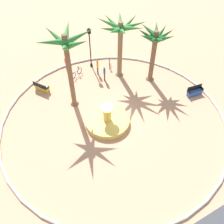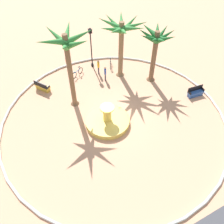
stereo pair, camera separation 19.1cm
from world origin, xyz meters
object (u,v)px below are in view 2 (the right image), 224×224
at_px(palm_tree_by_curb, 156,42).
at_px(person_cyclist_helmet, 67,63).
at_px(bench_west, 195,93).
at_px(bench_east, 42,87).
at_px(palm_tree_mid_plaza, 67,51).
at_px(lamppost, 91,45).
at_px(fountain, 107,121).
at_px(bicycle_red_frame, 77,73).
at_px(person_pedestrian_stroll, 105,73).
at_px(palm_tree_near_fountain, 121,33).
at_px(bicycle_by_lamppost, 111,63).
at_px(person_cyclist_photo, 98,66).

relative_size(palm_tree_by_curb, person_cyclist_helmet, 3.32).
bearing_deg(bench_west, palm_tree_by_curb, -59.61).
bearing_deg(palm_tree_by_curb, bench_east, -18.30).
bearing_deg(palm_tree_mid_plaza, person_cyclist_helmet, -102.81).
distance_m(palm_tree_mid_plaza, lamppost, 6.87).
height_order(fountain, person_cyclist_helmet, fountain).
bearing_deg(bicycle_red_frame, person_pedestrian_stroll, 138.64).
bearing_deg(palm_tree_mid_plaza, person_pedestrian_stroll, -154.58).
bearing_deg(bench_east, person_pedestrian_stroll, 167.14).
bearing_deg(bicycle_red_frame, bench_east, 8.69).
bearing_deg(lamppost, palm_tree_near_fountain, 124.55).
distance_m(palm_tree_by_curb, bench_east, 11.68).
distance_m(fountain, person_pedestrian_stroll, 6.01).
bearing_deg(bicycle_by_lamppost, fountain, 61.35).
xyz_separation_m(palm_tree_near_fountain, lamppost, (1.96, -2.84, -2.15)).
xyz_separation_m(bench_west, lamppost, (6.81, -9.05, 2.28)).
distance_m(bicycle_by_lamppost, person_pedestrian_stroll, 2.59).
xyz_separation_m(palm_tree_near_fountain, person_cyclist_photo, (1.92, -1.25, -3.84)).
bearing_deg(lamppost, palm_tree_mid_plaza, 51.45).
bearing_deg(bicycle_by_lamppost, palm_tree_near_fountain, 95.77).
xyz_separation_m(palm_tree_mid_plaza, bicycle_red_frame, (-1.76, -3.94, -5.17)).
bearing_deg(palm_tree_near_fountain, bench_west, 128.01).
relative_size(palm_tree_by_curb, bicycle_red_frame, 3.64).
relative_size(bicycle_red_frame, person_pedestrian_stroll, 0.93).
xyz_separation_m(palm_tree_mid_plaza, lamppost, (-3.88, -4.86, -2.92)).
height_order(bench_east, bicycle_by_lamppost, bench_east).
height_order(palm_tree_mid_plaza, person_cyclist_helmet, palm_tree_mid_plaza).
distance_m(bicycle_red_frame, person_cyclist_photo, 2.32).
height_order(fountain, bench_east, fountain).
bearing_deg(lamppost, person_cyclist_helmet, -10.58).
height_order(lamppost, person_cyclist_helmet, lamppost).
xyz_separation_m(person_cyclist_helmet, person_pedestrian_stroll, (-2.83, 3.44, -0.02)).
relative_size(bicycle_red_frame, person_cyclist_helmet, 0.91).
xyz_separation_m(palm_tree_by_curb, person_cyclist_photo, (4.39, -3.38, -3.32)).
bearing_deg(bench_east, bicycle_red_frame, -171.31).
bearing_deg(person_pedestrian_stroll, bicycle_red_frame, -41.36).
distance_m(fountain, palm_tree_mid_plaza, 6.53).
xyz_separation_m(bicycle_red_frame, person_pedestrian_stroll, (-2.29, 2.01, 0.54)).
bearing_deg(palm_tree_mid_plaza, bench_east, -57.26).
bearing_deg(bench_east, bicycle_by_lamppost, -175.94).
distance_m(lamppost, bicycle_red_frame, 3.22).
relative_size(palm_tree_mid_plaza, bench_west, 4.39).
relative_size(bench_west, person_pedestrian_stroll, 1.00).
bearing_deg(person_pedestrian_stroll, palm_tree_mid_plaza, 25.42).
relative_size(person_cyclist_photo, person_pedestrian_stroll, 1.02).
distance_m(bicycle_red_frame, person_cyclist_helmet, 1.62).
relative_size(palm_tree_mid_plaza, person_pedestrian_stroll, 4.39).
xyz_separation_m(palm_tree_by_curb, palm_tree_mid_plaza, (8.30, -0.12, 1.29)).
xyz_separation_m(palm_tree_mid_plaza, bench_east, (2.15, -3.34, -5.20)).
xyz_separation_m(palm_tree_near_fountain, bench_west, (-4.85, 6.21, -4.44)).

